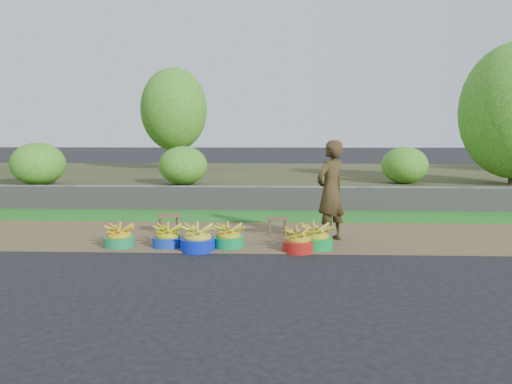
{
  "coord_description": "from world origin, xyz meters",
  "views": [
    {
      "loc": [
        0.3,
        -7.04,
        1.71
      ],
      "look_at": [
        -0.05,
        1.3,
        0.75
      ],
      "focal_mm": 35.0,
      "sensor_mm": 36.0,
      "label": 1
    }
  ],
  "objects_px": {
    "basin_d": "(229,237)",
    "stool_right": "(277,221)",
    "basin_a": "(119,237)",
    "basin_b": "(168,237)",
    "basin_f": "(316,238)",
    "vendor_woman": "(331,191)",
    "stool_left": "(169,218)",
    "basin_e": "(298,241)",
    "basin_c": "(198,239)"
  },
  "relations": [
    {
      "from": "basin_c",
      "to": "basin_d",
      "type": "bearing_deg",
      "value": 25.98
    },
    {
      "from": "stool_right",
      "to": "basin_b",
      "type": "bearing_deg",
      "value": -151.02
    },
    {
      "from": "basin_e",
      "to": "stool_left",
      "type": "relative_size",
      "value": 1.06
    },
    {
      "from": "basin_a",
      "to": "basin_c",
      "type": "bearing_deg",
      "value": -7.54
    },
    {
      "from": "basin_a",
      "to": "basin_e",
      "type": "xyz_separation_m",
      "value": [
        2.71,
        -0.17,
        -0.0
      ]
    },
    {
      "from": "basin_a",
      "to": "vendor_woman",
      "type": "xyz_separation_m",
      "value": [
        3.25,
        0.54,
        0.67
      ]
    },
    {
      "from": "basin_b",
      "to": "basin_f",
      "type": "relative_size",
      "value": 0.92
    },
    {
      "from": "basin_f",
      "to": "stool_right",
      "type": "bearing_deg",
      "value": 121.04
    },
    {
      "from": "basin_c",
      "to": "stool_left",
      "type": "bearing_deg",
      "value": 119.56
    },
    {
      "from": "basin_c",
      "to": "stool_right",
      "type": "bearing_deg",
      "value": 43.34
    },
    {
      "from": "basin_f",
      "to": "basin_b",
      "type": "bearing_deg",
      "value": 179.28
    },
    {
      "from": "vendor_woman",
      "to": "stool_left",
      "type": "bearing_deg",
      "value": -54.89
    },
    {
      "from": "stool_left",
      "to": "vendor_woman",
      "type": "bearing_deg",
      "value": -10.56
    },
    {
      "from": "basin_b",
      "to": "basin_d",
      "type": "bearing_deg",
      "value": 1.51
    },
    {
      "from": "basin_c",
      "to": "basin_f",
      "type": "height_order",
      "value": "basin_c"
    },
    {
      "from": "basin_d",
      "to": "vendor_woman",
      "type": "xyz_separation_m",
      "value": [
        1.58,
        0.49,
        0.66
      ]
    },
    {
      "from": "basin_d",
      "to": "vendor_woman",
      "type": "distance_m",
      "value": 1.79
    },
    {
      "from": "basin_f",
      "to": "stool_left",
      "type": "distance_m",
      "value": 2.66
    },
    {
      "from": "basin_f",
      "to": "vendor_woman",
      "type": "distance_m",
      "value": 0.89
    },
    {
      "from": "basin_b",
      "to": "basin_c",
      "type": "bearing_deg",
      "value": -21.27
    },
    {
      "from": "basin_a",
      "to": "basin_f",
      "type": "relative_size",
      "value": 0.92
    },
    {
      "from": "basin_d",
      "to": "stool_left",
      "type": "bearing_deg",
      "value": 138.5
    },
    {
      "from": "basin_a",
      "to": "vendor_woman",
      "type": "height_order",
      "value": "vendor_woman"
    },
    {
      "from": "basin_b",
      "to": "basin_a",
      "type": "bearing_deg",
      "value": -177.88
    },
    {
      "from": "basin_a",
      "to": "stool_left",
      "type": "distance_m",
      "value": 1.19
    },
    {
      "from": "basin_d",
      "to": "basin_f",
      "type": "distance_m",
      "value": 1.31
    },
    {
      "from": "basin_e",
      "to": "stool_right",
      "type": "xyz_separation_m",
      "value": [
        -0.31,
        1.12,
        0.1
      ]
    },
    {
      "from": "stool_right",
      "to": "vendor_woman",
      "type": "relative_size",
      "value": 0.21
    },
    {
      "from": "basin_d",
      "to": "stool_right",
      "type": "xyz_separation_m",
      "value": [
        0.74,
        0.9,
        0.1
      ]
    },
    {
      "from": "basin_b",
      "to": "basin_c",
      "type": "height_order",
      "value": "basin_c"
    },
    {
      "from": "basin_e",
      "to": "vendor_woman",
      "type": "height_order",
      "value": "vendor_woman"
    },
    {
      "from": "basin_d",
      "to": "basin_f",
      "type": "xyz_separation_m",
      "value": [
        1.31,
        -0.05,
        0.01
      ]
    },
    {
      "from": "basin_c",
      "to": "stool_right",
      "type": "relative_size",
      "value": 1.5
    },
    {
      "from": "stool_left",
      "to": "vendor_woman",
      "type": "relative_size",
      "value": 0.27
    },
    {
      "from": "basin_c",
      "to": "basin_d",
      "type": "relative_size",
      "value": 1.08
    },
    {
      "from": "basin_e",
      "to": "basin_a",
      "type": "bearing_deg",
      "value": 176.43
    },
    {
      "from": "basin_a",
      "to": "basin_b",
      "type": "bearing_deg",
      "value": 2.12
    },
    {
      "from": "basin_a",
      "to": "basin_b",
      "type": "distance_m",
      "value": 0.74
    },
    {
      "from": "stool_left",
      "to": "basin_c",
      "type": "bearing_deg",
      "value": -60.44
    },
    {
      "from": "basin_d",
      "to": "stool_right",
      "type": "height_order",
      "value": "basin_d"
    },
    {
      "from": "basin_c",
      "to": "basin_d",
      "type": "xyz_separation_m",
      "value": [
        0.44,
        0.21,
        -0.01
      ]
    },
    {
      "from": "basin_c",
      "to": "vendor_woman",
      "type": "height_order",
      "value": "vendor_woman"
    },
    {
      "from": "basin_f",
      "to": "vendor_woman",
      "type": "bearing_deg",
      "value": 63.62
    },
    {
      "from": "stool_left",
      "to": "basin_e",
      "type": "bearing_deg",
      "value": -29.26
    },
    {
      "from": "basin_b",
      "to": "basin_d",
      "type": "distance_m",
      "value": 0.93
    },
    {
      "from": "basin_b",
      "to": "stool_left",
      "type": "bearing_deg",
      "value": 101.04
    },
    {
      "from": "basin_c",
      "to": "basin_e",
      "type": "height_order",
      "value": "basin_c"
    },
    {
      "from": "stool_right",
      "to": "vendor_woman",
      "type": "bearing_deg",
      "value": -25.83
    },
    {
      "from": "basin_b",
      "to": "stool_right",
      "type": "relative_size",
      "value": 1.36
    },
    {
      "from": "basin_b",
      "to": "vendor_woman",
      "type": "distance_m",
      "value": 2.65
    }
  ]
}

